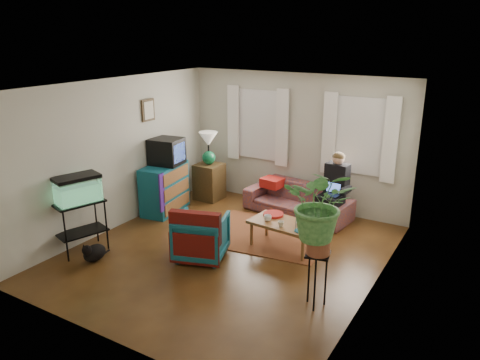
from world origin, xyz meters
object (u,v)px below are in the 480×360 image
Objects in this scene: aquarium_stand at (82,227)px; coffee_table at (284,235)px; side_table at (209,181)px; plant_stand at (316,280)px; armchair at (201,234)px; sofa at (298,195)px; dresser at (165,188)px.

aquarium_stand is 3.19m from coffee_table.
plant_stand is at bearing -37.37° from side_table.
armchair is at bearing 169.79° from plant_stand.
armchair is at bearing 42.44° from aquarium_stand.
aquarium_stand is 0.77× the size of coffee_table.
side_table is 3.04m from aquarium_stand.
dresser reaches higher than sofa.
side_table is 0.69× the size of coffee_table.
sofa is 2.42m from armchair.
side_table is at bearing -169.71° from sofa.
aquarium_stand is 1.90m from armchair.
aquarium_stand is (-0.35, -3.02, 0.04)m from side_table.
sofa is 1.49m from coffee_table.
armchair is at bearing -43.72° from dresser.
armchair is (1.73, 0.79, -0.03)m from aquarium_stand.
sofa is 2.65× the size of armchair.
sofa is 3.09m from plant_stand.
coffee_table is (0.95, 0.92, -0.16)m from armchair.
plant_stand reaches higher than coffee_table.
aquarium_stand is at bearing -96.61° from side_table.
side_table is at bearing -76.26° from armchair.
side_table is 4.28m from plant_stand.
aquarium_stand reaches higher than side_table.
dresser is 0.95× the size of coffee_table.
sofa is 1.87× the size of coffee_table.
side_table is at bearing 156.18° from coffee_table.
dresser reaches higher than side_table.
coffee_table is (2.68, 1.71, -0.19)m from aquarium_stand.
dresser is 1.35× the size of armchair.
armchair is at bearing -58.29° from side_table.
side_table is 2.62m from armchair.
plant_stand is at bearing 24.38° from aquarium_stand.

